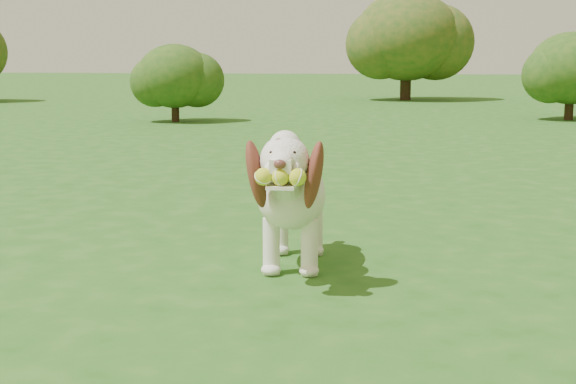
# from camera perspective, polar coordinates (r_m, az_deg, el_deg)

# --- Properties ---
(ground) EXTENTS (80.00, 80.00, 0.00)m
(ground) POSITION_cam_1_polar(r_m,az_deg,el_deg) (4.16, 8.22, -3.87)
(ground) COLOR #1E4F16
(ground) RESTS_ON ground
(dog) EXTENTS (0.38, 1.02, 0.67)m
(dog) POSITION_cam_1_polar(r_m,az_deg,el_deg) (3.63, 0.33, -0.03)
(dog) COLOR white
(dog) RESTS_ON ground
(shrub_a) EXTENTS (1.10, 1.10, 1.14)m
(shrub_a) POSITION_cam_1_polar(r_m,az_deg,el_deg) (12.03, -8.07, 8.16)
(shrub_a) COLOR #382314
(shrub_a) RESTS_ON ground
(shrub_c) EXTENTS (1.28, 1.28, 1.33)m
(shrub_c) POSITION_cam_1_polar(r_m,az_deg,el_deg) (12.98, 19.50, 8.29)
(shrub_c) COLOR #382314
(shrub_c) RESTS_ON ground
(shrub_i) EXTENTS (2.28, 2.28, 2.36)m
(shrub_i) POSITION_cam_1_polar(r_m,az_deg,el_deg) (18.00, 8.44, 10.90)
(shrub_i) COLOR #382314
(shrub_i) RESTS_ON ground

